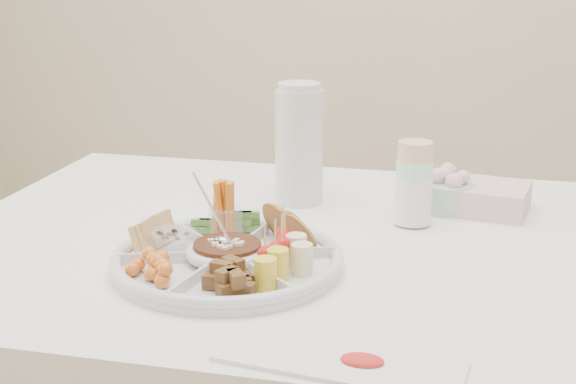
# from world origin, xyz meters

# --- Properties ---
(party_tray) EXTENTS (0.48, 0.48, 0.04)m
(party_tray) POSITION_xyz_m (-0.17, -0.17, 0.78)
(party_tray) COLOR white
(party_tray) RESTS_ON dining_table
(bean_dip) EXTENTS (0.14, 0.14, 0.04)m
(bean_dip) POSITION_xyz_m (-0.17, -0.17, 0.79)
(bean_dip) COLOR #4C200E
(bean_dip) RESTS_ON party_tray
(tortillas) EXTENTS (0.12, 0.12, 0.06)m
(tortillas) POSITION_xyz_m (-0.09, -0.08, 0.80)
(tortillas) COLOR olive
(tortillas) RESTS_ON party_tray
(carrot_cucumber) EXTENTS (0.15, 0.15, 0.11)m
(carrot_cucumber) POSITION_xyz_m (-0.22, -0.05, 0.82)
(carrot_cucumber) COLOR orange
(carrot_cucumber) RESTS_ON party_tray
(pita_raisins) EXTENTS (0.14, 0.14, 0.06)m
(pita_raisins) POSITION_xyz_m (-0.30, -0.15, 0.80)
(pita_raisins) COLOR #EAC162
(pita_raisins) RESTS_ON party_tray
(cherries) EXTENTS (0.13, 0.13, 0.04)m
(cherries) POSITION_xyz_m (-0.26, -0.27, 0.79)
(cherries) COLOR orange
(cherries) RESTS_ON party_tray
(granola_chunks) EXTENTS (0.11, 0.11, 0.04)m
(granola_chunks) POSITION_xyz_m (-0.13, -0.30, 0.79)
(granola_chunks) COLOR brown
(granola_chunks) RESTS_ON party_tray
(banana_tomato) EXTENTS (0.14, 0.14, 0.09)m
(banana_tomato) POSITION_xyz_m (-0.05, -0.20, 0.82)
(banana_tomato) COLOR #F7EB80
(banana_tomato) RESTS_ON party_tray
(cup_stack) EXTENTS (0.08, 0.08, 0.20)m
(cup_stack) POSITION_xyz_m (0.11, 0.12, 0.86)
(cup_stack) COLOR #AEC2AB
(cup_stack) RESTS_ON dining_table
(thermos) EXTENTS (0.13, 0.13, 0.26)m
(thermos) POSITION_xyz_m (-0.14, 0.22, 0.89)
(thermos) COLOR silver
(thermos) RESTS_ON dining_table
(flower_bowl) EXTENTS (0.14, 0.14, 0.09)m
(flower_bowl) POSITION_xyz_m (0.16, 0.23, 0.80)
(flower_bowl) COLOR #93CBA3
(flower_bowl) RESTS_ON dining_table
(napkin_stack) EXTENTS (0.19, 0.17, 0.06)m
(napkin_stack) POSITION_xyz_m (0.24, 0.24, 0.79)
(napkin_stack) COLOR beige
(napkin_stack) RESTS_ON dining_table
(placemat) EXTENTS (0.33, 0.15, 0.01)m
(placemat) POSITION_xyz_m (0.06, -0.45, 0.76)
(placemat) COLOR white
(placemat) RESTS_ON dining_table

